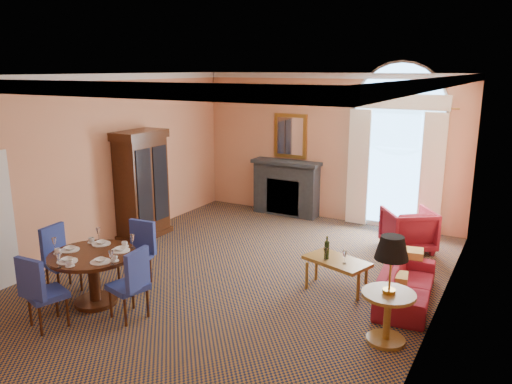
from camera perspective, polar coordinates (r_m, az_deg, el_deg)
The scene contains 12 objects.
ground at distance 8.27m, azimuth -1.71°, elevation -9.52°, with size 7.50×7.50×0.00m, color #121C39.
room_envelope at distance 8.21m, azimuth 0.42°, elevation 8.49°, with size 6.04×7.52×3.45m.
armoire at distance 10.08m, azimuth -12.91°, elevation 0.62°, with size 0.61×1.08×2.13m.
dining_table at distance 7.49m, azimuth -18.11°, elevation -8.06°, with size 1.21×1.21×0.96m.
dining_chair_north at distance 7.99m, azimuth -13.30°, elevation -6.33°, with size 0.53×0.53×1.01m.
dining_chair_south at distance 7.03m, azimuth -23.52°, elevation -10.06°, with size 0.56×0.56×1.01m.
dining_chair_east at distance 6.90m, azimuth -13.92°, elevation -9.69°, with size 0.54×0.54×1.01m.
dining_chair_west at distance 8.13m, azimuth -21.68°, elevation -6.62°, with size 0.54×0.54×1.01m.
sofa at distance 7.66m, azimuth 16.80°, elevation -10.02°, with size 1.76×0.69×0.51m, color maroon.
armchair at distance 9.68m, azimuth 17.00°, elevation -4.11°, with size 0.84×0.86×0.79m, color maroon.
coffee_table at distance 7.70m, azimuth 9.15°, elevation -7.87°, with size 1.08×0.80×0.84m.
side_table at distance 6.28m, azimuth 15.06°, elevation -9.32°, with size 0.65×0.65×1.34m.
Camera 1 is at (3.90, -6.50, 3.30)m, focal length 35.00 mm.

